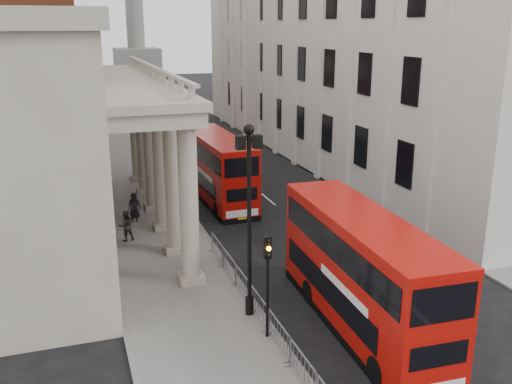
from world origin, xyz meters
The scene contains 19 objects.
ground centered at (0.00, 0.00, 0.00)m, with size 260.00×260.00×0.00m, color black.
sidewalk_west centered at (-3.00, 30.00, 0.06)m, with size 6.00×140.00×0.12m, color slate.
sidewalk_east centered at (13.50, 30.00, 0.06)m, with size 3.00×140.00×0.12m, color slate.
kerb centered at (-0.05, 30.00, 0.07)m, with size 0.20×140.00×0.14m, color slate.
portico_building centered at (-10.50, 18.00, 6.00)m, with size 9.00×28.00×12.00m, color gray.
brick_building centered at (-10.50, 48.00, 11.00)m, with size 9.00×32.00×22.00m, color brown.
west_building_far centered at (-10.50, 80.00, 10.00)m, with size 9.00×30.00×20.00m, color gray.
east_building centered at (16.00, 32.00, 12.50)m, with size 8.00×55.00×25.00m, color silver.
monument_column centered at (6.00, 92.00, 15.98)m, with size 8.00×8.00×54.20m.
lamp_post_south centered at (-0.60, 4.00, 4.91)m, with size 1.05×0.44×8.32m.
lamp_post_mid centered at (-0.60, 20.00, 4.91)m, with size 1.05×0.44×8.32m.
lamp_post_north centered at (-0.60, 36.00, 4.91)m, with size 1.05×0.44×8.32m.
traffic_light centered at (-0.50, 1.98, 3.11)m, with size 0.28×0.33×4.30m.
crowd_barriers centered at (-0.35, 2.23, 0.67)m, with size 0.50×18.75×1.10m.
bus_near centered at (3.53, 1.76, 2.52)m, with size 3.14×11.29×4.83m.
bus_far centered at (2.52, 21.03, 2.45)m, with size 2.91×10.92×4.69m.
pedestrian_a centered at (-3.84, 17.86, 0.93)m, with size 0.59×0.39×1.62m, color black.
pedestrian_b centered at (-4.70, 14.58, 1.04)m, with size 0.89×0.70×1.84m, color #2A2322.
pedestrian_c centered at (-3.73, 18.56, 0.97)m, with size 0.83×0.54×1.70m, color black.
Camera 1 is at (-7.41, -17.20, 12.21)m, focal length 40.00 mm.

